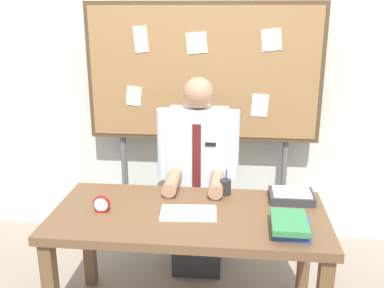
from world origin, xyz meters
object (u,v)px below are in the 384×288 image
Objects in this scene: desk_clock at (101,205)px; open_notebook at (189,213)px; person at (198,186)px; bulletin_board at (203,76)px; desk at (189,227)px; paper_tray at (291,196)px; pen_holder at (225,187)px; book_stack at (290,225)px.

open_notebook is at bearing 2.49° from desk_clock.
bulletin_board is at bearing 90.00° from person.
bulletin_board reaches higher than desk_clock.
open_notebook reaches higher than desk.
desk is at bearing 4.82° from desk_clock.
paper_tray is at bearing 22.47° from open_notebook.
person is at bearing 123.85° from pen_holder.
book_stack is 0.39m from paper_tray.
person is at bearing 51.15° from desk_clock.
pen_holder reaches higher than book_stack.
bulletin_board is at bearing 63.93° from desk_clock.
book_stack is 1.04m from desk_clock.
book_stack is at bearing -15.21° from open_notebook.
desk_clock is at bearing -128.85° from person.
book_stack is at bearing -17.16° from desk.
person is at bearing 90.05° from open_notebook.
person is 8.73× the size of pen_holder.
desk_clock is at bearing -116.07° from bulletin_board.
bulletin_board is 0.92m from pen_holder.
person is 14.53× the size of desk_clock.
person is 0.69m from paper_tray.
desk_clock reaches higher than paper_tray.
bulletin_board reaches higher than paper_tray.
pen_holder is (0.20, 0.27, 0.14)m from desk.
open_notebook is 0.36m from pen_holder.
bulletin_board reaches higher than person.
book_stack is (0.54, -1.13, -0.59)m from bulletin_board.
book_stack reaches higher than desk.
open_notebook is at bearing -88.53° from desk.
paper_tray is (0.59, -0.34, 0.10)m from person.
pen_holder is at bearing -74.05° from bulletin_board.
desk_clock is 0.76m from pen_holder.
desk_clock is (-0.49, -1.00, -0.59)m from bulletin_board.
person is 0.79m from desk_clock.
person reaches higher than open_notebook.
pen_holder is (0.69, 0.32, 0.01)m from desk_clock.
pen_holder is (0.20, -0.29, 0.12)m from person.
person is (0.00, 0.57, 0.02)m from desk.
desk is at bearing 91.47° from open_notebook.
open_notebook is 0.64m from paper_tray.
paper_tray is (0.59, 0.22, 0.12)m from desk.
paper_tray is at bearing 13.81° from desk_clock.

